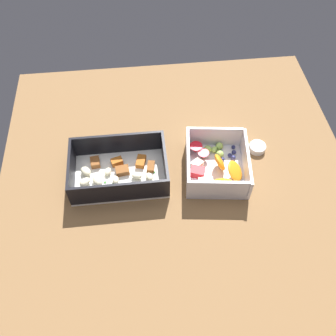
# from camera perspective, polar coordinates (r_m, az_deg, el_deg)

# --- Properties ---
(table_surface) EXTENTS (0.80, 0.80, 0.02)m
(table_surface) POSITION_cam_1_polar(r_m,az_deg,el_deg) (0.85, 1.39, -1.88)
(table_surface) COLOR brown
(table_surface) RESTS_ON ground
(pasta_container) EXTENTS (0.21, 0.14, 0.06)m
(pasta_container) POSITION_cam_1_polar(r_m,az_deg,el_deg) (0.84, -7.54, -0.38)
(pasta_container) COLOR white
(pasta_container) RESTS_ON table_surface
(fruit_bowl) EXTENTS (0.15, 0.17, 0.06)m
(fruit_bowl) POSITION_cam_1_polar(r_m,az_deg,el_deg) (0.84, 7.30, 0.47)
(fruit_bowl) COLOR white
(fruit_bowl) RESTS_ON table_surface
(paper_cup_liner) EXTENTS (0.04, 0.04, 0.02)m
(paper_cup_liner) POSITION_cam_1_polar(r_m,az_deg,el_deg) (0.91, 13.48, 3.05)
(paper_cup_liner) COLOR white
(paper_cup_liner) RESTS_ON table_surface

